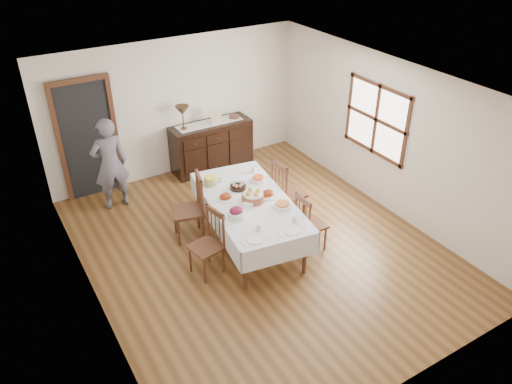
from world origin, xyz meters
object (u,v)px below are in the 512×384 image
chair_right_near (309,222)px  chair_right_far (286,191)px  sideboard (212,146)px  chair_left_near (209,242)px  chair_left_far (191,207)px  person (110,161)px  table_lamp (182,111)px  dining_table (249,205)px

chair_right_near → chair_right_far: (0.14, 0.83, 0.08)m
sideboard → chair_left_near: bearing=-117.4°
chair_left_far → sideboard: (1.33, 1.94, -0.08)m
person → chair_right_far: bearing=139.2°
chair_left_near → table_lamp: 3.11m
chair_left_near → sideboard: chair_left_near is taller
chair_right_far → person: bearing=48.8°
chair_left_near → person: 2.55m
sideboard → table_lamp: 0.99m
sideboard → table_lamp: bearing=177.3°
chair_right_far → sideboard: (-0.21, 2.31, -0.09)m
chair_left_far → table_lamp: bearing=173.0°
chair_right_near → person: size_ratio=0.54×
chair_right_near → table_lamp: bearing=11.0°
chair_right_far → person: person is taller
chair_left_near → dining_table: bearing=97.3°
person → chair_left_far: bearing=115.4°
chair_left_near → chair_right_near: 1.57m
chair_right_far → person: 3.01m
person → table_lamp: person is taller
chair_right_near → sideboard: chair_right_near is taller
table_lamp → person: bearing=-165.0°
person → table_lamp: bearing=-165.9°
chair_left_near → person: person is taller
chair_right_far → person: size_ratio=0.63×
dining_table → chair_right_near: 0.94m
dining_table → chair_left_far: 0.93m
dining_table → chair_right_near: bearing=-31.9°
table_lamp → chair_right_near: bearing=-79.0°
sideboard → chair_right_far: bearing=-84.8°
chair_right_far → sideboard: chair_right_far is taller
chair_left_far → chair_right_far: chair_right_far is taller
person → chair_left_near: bearing=103.4°
chair_left_far → person: (-0.77, 1.55, 0.32)m
sideboard → table_lamp: table_lamp is taller
chair_right_far → table_lamp: (-0.75, 2.33, 0.74)m
dining_table → chair_right_far: chair_right_far is taller
table_lamp → sideboard: bearing=-2.7°
sideboard → person: size_ratio=0.90×
chair_left_far → person: person is taller
chair_right_near → chair_left_near: bearing=78.8°
person → table_lamp: (1.55, 0.41, 0.43)m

